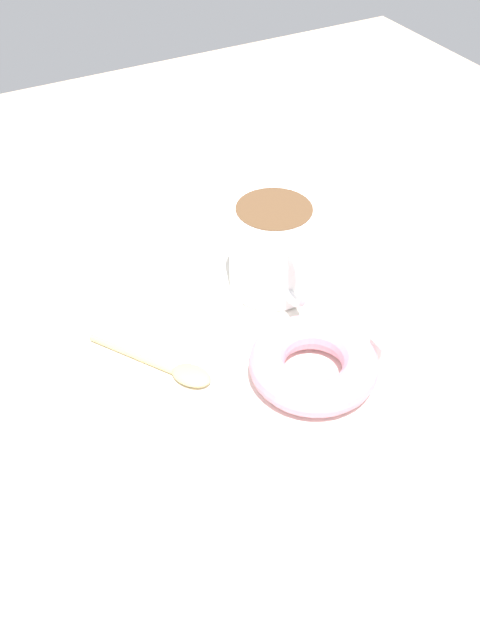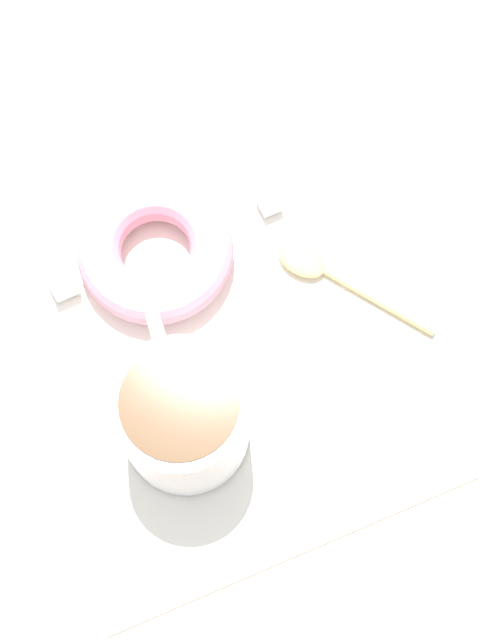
{
  "view_description": "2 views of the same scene",
  "coord_description": "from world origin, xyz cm",
  "px_view_note": "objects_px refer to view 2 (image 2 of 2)",
  "views": [
    {
      "loc": [
        24.14,
        43.29,
        44.62
      ],
      "look_at": [
        1.98,
        1.84,
        2.3
      ],
      "focal_mm": 40.0,
      "sensor_mm": 36.0,
      "label": 1
    },
    {
      "loc": [
        -6.33,
        -16.03,
        58.85
      ],
      "look_at": [
        1.98,
        1.84,
        2.3
      ],
      "focal_mm": 50.0,
      "sensor_mm": 36.0,
      "label": 2
    }
  ],
  "objects_px": {
    "sugar_cube_extra": "(63,283)",
    "donut": "(156,250)",
    "spoon": "(323,272)",
    "sugar_cube": "(270,202)",
    "coffee_cup": "(182,415)"
  },
  "relations": [
    {
      "from": "sugar_cube",
      "to": "sugar_cube_extra",
      "type": "bearing_deg",
      "value": 178.77
    },
    {
      "from": "sugar_cube_extra",
      "to": "donut",
      "type": "bearing_deg",
      "value": -5.92
    },
    {
      "from": "coffee_cup",
      "to": "spoon",
      "type": "relative_size",
      "value": 1.02
    },
    {
      "from": "sugar_cube",
      "to": "sugar_cube_extra",
      "type": "xyz_separation_m",
      "value": [
        -0.16,
        0.0,
        0.0
      ]
    },
    {
      "from": "donut",
      "to": "coffee_cup",
      "type": "bearing_deg",
      "value": -104.36
    },
    {
      "from": "donut",
      "to": "sugar_cube_extra",
      "type": "xyz_separation_m",
      "value": [
        -0.07,
        0.01,
        -0.01
      ]
    },
    {
      "from": "spoon",
      "to": "sugar_cube_extra",
      "type": "relative_size",
      "value": 6.53
    },
    {
      "from": "spoon",
      "to": "sugar_cube_extra",
      "type": "distance_m",
      "value": 0.18
    },
    {
      "from": "donut",
      "to": "sugar_cube_extra",
      "type": "height_order",
      "value": "donut"
    },
    {
      "from": "sugar_cube_extra",
      "to": "coffee_cup",
      "type": "bearing_deg",
      "value": -74.27
    },
    {
      "from": "spoon",
      "to": "sugar_cube_extra",
      "type": "xyz_separation_m",
      "value": [
        -0.17,
        0.07,
        0.0
      ]
    },
    {
      "from": "sugar_cube_extra",
      "to": "spoon",
      "type": "bearing_deg",
      "value": -21.6
    },
    {
      "from": "donut",
      "to": "spoon",
      "type": "xyz_separation_m",
      "value": [
        0.1,
        -0.06,
        -0.01
      ]
    },
    {
      "from": "donut",
      "to": "sugar_cube",
      "type": "bearing_deg",
      "value": 2.32
    },
    {
      "from": "spoon",
      "to": "sugar_cube_extra",
      "type": "height_order",
      "value": "sugar_cube_extra"
    }
  ]
}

